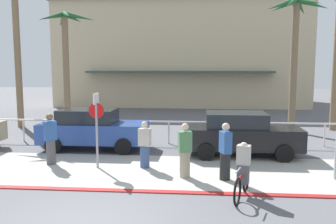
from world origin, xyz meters
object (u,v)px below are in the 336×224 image
(palm_tree_3, at_px, (65,42))
(pedestrian_3, at_px, (225,154))
(car_black_2, at_px, (241,134))
(car_blue_1, at_px, (93,129))
(pedestrian_1, at_px, (185,153))
(pedestrian_2, at_px, (51,141))
(stop_sign_bike_lane, at_px, (96,120))
(pedestrian_0, at_px, (145,147))
(palm_tree_4, at_px, (295,34))
(cyclist_red_0, at_px, (243,171))
(palm_tree_2, at_px, (16,17))

(palm_tree_3, distance_m, pedestrian_3, 13.52)
(palm_tree_3, relative_size, car_black_2, 1.49)
(car_blue_1, height_order, pedestrian_1, pedestrian_1)
(pedestrian_2, bearing_deg, palm_tree_3, 106.48)
(palm_tree_3, distance_m, car_blue_1, 7.89)
(palm_tree_3, relative_size, car_blue_1, 1.49)
(stop_sign_bike_lane, height_order, pedestrian_1, stop_sign_bike_lane)
(pedestrian_0, bearing_deg, palm_tree_4, 48.18)
(palm_tree_4, height_order, pedestrian_2, palm_tree_4)
(palm_tree_4, bearing_deg, pedestrian_0, -131.82)
(car_black_2, bearing_deg, car_blue_1, 174.43)
(car_black_2, distance_m, cyclist_red_0, 4.54)
(palm_tree_3, height_order, pedestrian_0, palm_tree_3)
(palm_tree_2, height_order, pedestrian_0, palm_tree_2)
(palm_tree_3, distance_m, car_black_2, 12.07)
(pedestrian_0, distance_m, pedestrian_1, 1.72)
(car_black_2, relative_size, pedestrian_2, 2.41)
(stop_sign_bike_lane, distance_m, pedestrian_1, 3.25)
(pedestrian_2, bearing_deg, cyclist_red_0, -22.48)
(pedestrian_0, bearing_deg, car_black_2, 30.37)
(car_black_2, height_order, pedestrian_2, pedestrian_2)
(cyclist_red_0, height_order, pedestrian_3, pedestrian_3)
(pedestrian_1, relative_size, pedestrian_2, 0.95)
(palm_tree_3, relative_size, pedestrian_3, 3.70)
(palm_tree_4, distance_m, cyclist_red_0, 11.54)
(car_blue_1, xyz_separation_m, pedestrian_3, (5.21, -3.74, -0.04))
(palm_tree_2, bearing_deg, pedestrian_2, -57.17)
(stop_sign_bike_lane, xyz_separation_m, car_black_2, (5.06, 2.17, -0.81))
(palm_tree_2, xyz_separation_m, pedestrian_2, (4.97, -7.71, -5.31))
(palm_tree_4, height_order, pedestrian_1, palm_tree_4)
(stop_sign_bike_lane, height_order, palm_tree_3, palm_tree_3)
(pedestrian_1, relative_size, pedestrian_3, 0.97)
(car_blue_1, distance_m, car_black_2, 6.06)
(stop_sign_bike_lane, height_order, cyclist_red_0, stop_sign_bike_lane)
(stop_sign_bike_lane, bearing_deg, pedestrian_1, -15.56)
(palm_tree_2, bearing_deg, pedestrian_1, -42.19)
(cyclist_red_0, bearing_deg, car_black_2, 84.36)
(palm_tree_3, xyz_separation_m, pedestrian_0, (5.87, -8.59, -4.09))
(car_blue_1, bearing_deg, pedestrian_3, -35.63)
(pedestrian_1, distance_m, pedestrian_3, 1.24)
(stop_sign_bike_lane, xyz_separation_m, palm_tree_3, (-4.26, 8.74, 3.15))
(palm_tree_4, height_order, cyclist_red_0, palm_tree_4)
(car_black_2, height_order, pedestrian_0, car_black_2)
(pedestrian_2, xyz_separation_m, pedestrian_3, (6.00, -1.27, -0.03))
(car_blue_1, relative_size, car_black_2, 1.00)
(stop_sign_bike_lane, distance_m, palm_tree_2, 11.37)
(palm_tree_4, relative_size, car_black_2, 1.58)
(pedestrian_2, height_order, pedestrian_3, pedestrian_2)
(palm_tree_2, distance_m, car_blue_1, 9.42)
(pedestrian_0, relative_size, pedestrian_3, 0.91)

